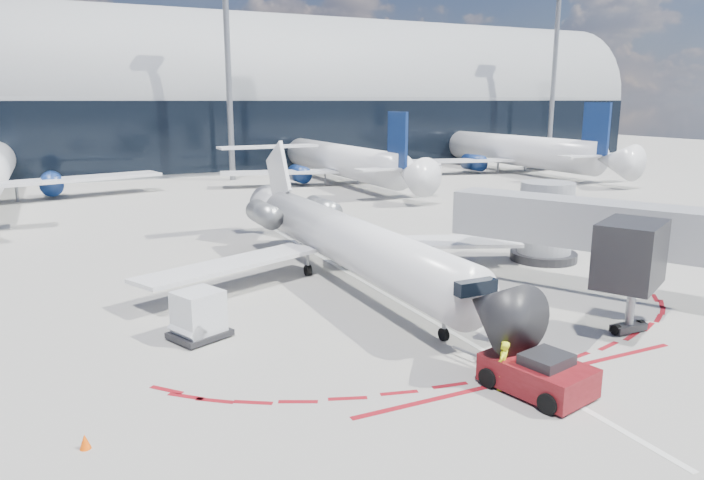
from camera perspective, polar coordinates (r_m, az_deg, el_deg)
name	(u,v)px	position (r m, az deg, el deg)	size (l,w,h in m)	color
ground	(379,290)	(32.51, 2.44, -4.58)	(260.00, 260.00, 0.00)	gray
apron_centerline	(362,280)	(34.22, 0.88, -3.68)	(0.25, 40.00, 0.01)	silver
apron_stop_bar	(529,377)	(23.61, 15.82, -11.88)	(14.00, 0.25, 0.01)	maroon
terminal_building	(164,108)	(93.57, -16.73, 11.44)	(150.00, 24.15, 24.00)	gray
jet_bridge	(570,228)	(35.10, 19.17, 1.08)	(10.03, 15.20, 4.90)	gray
light_mast_centre	(228,75)	(77.99, -11.17, 14.52)	(0.70, 0.70, 25.00)	gray
light_mast_east	(554,80)	(102.64, 17.85, 13.65)	(0.70, 0.70, 25.00)	gray
regional_jet	(341,237)	(34.01, -0.99, 0.25)	(22.54, 27.80, 6.96)	silver
pushback_tug	(538,374)	(22.38, 16.52, -11.58)	(2.98, 5.62, 1.43)	#590C10
ramp_worker	(503,365)	(22.13, 13.53, -11.03)	(0.63, 0.41, 1.73)	#EEFD1A
uld_container	(199,315)	(26.57, -13.76, -6.66)	(2.70, 2.53, 2.02)	black
safety_cone_left	(85,441)	(19.98, -23.11, -16.49)	(0.32, 0.32, 0.45)	#FB5105
safety_cone_right	(512,340)	(26.04, 14.35, -8.79)	(0.40, 0.40, 0.56)	#FB5105
bg_airliner_2	(338,137)	(74.20, -1.25, 9.31)	(32.90, 34.83, 10.64)	silver
bg_airliner_3	(509,128)	(89.23, 14.05, 9.83)	(36.03, 38.15, 11.66)	silver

